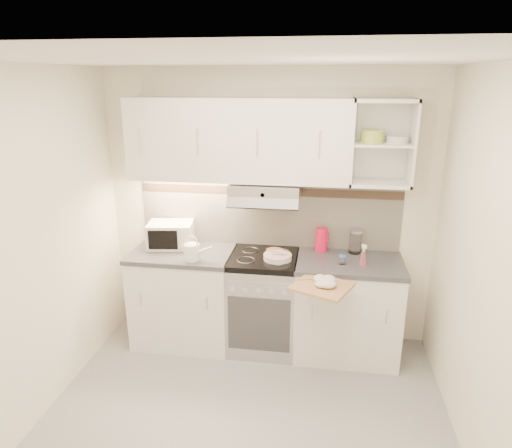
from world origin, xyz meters
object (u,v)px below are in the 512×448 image
(electric_range, at_px, (263,302))
(watering_can, at_px, (193,251))
(pink_pitcher, at_px, (322,240))
(glass_jar, at_px, (355,241))
(microwave, at_px, (171,235))
(cutting_board, at_px, (322,286))
(plate_stack, at_px, (278,257))
(spray_bottle, at_px, (363,256))

(electric_range, height_order, watering_can, watering_can)
(pink_pitcher, bearing_deg, glass_jar, 14.71)
(microwave, relative_size, watering_can, 1.70)
(watering_can, distance_m, cutting_board, 1.16)
(plate_stack, relative_size, spray_bottle, 1.27)
(watering_can, height_order, cutting_board, watering_can)
(plate_stack, relative_size, pink_pitcher, 1.13)
(microwave, xyz_separation_m, cutting_board, (1.41, -0.60, -0.14))
(watering_can, relative_size, glass_jar, 1.22)
(microwave, bearing_deg, glass_jar, -5.57)
(electric_range, relative_size, pink_pitcher, 4.14)
(plate_stack, xyz_separation_m, cutting_board, (0.39, -0.43, -0.05))
(watering_can, bearing_deg, pink_pitcher, 19.94)
(plate_stack, xyz_separation_m, pink_pitcher, (0.37, 0.26, 0.09))
(pink_pitcher, bearing_deg, cutting_board, -73.78)
(plate_stack, xyz_separation_m, glass_jar, (0.67, 0.26, 0.09))
(microwave, distance_m, watering_can, 0.42)
(electric_range, distance_m, microwave, 1.06)
(microwave, bearing_deg, electric_range, -15.86)
(spray_bottle, distance_m, cutting_board, 0.55)
(electric_range, relative_size, plate_stack, 3.66)
(pink_pitcher, xyz_separation_m, cutting_board, (0.02, -0.69, -0.14))
(watering_can, height_order, glass_jar, watering_can)
(glass_jar, bearing_deg, pink_pitcher, -179.97)
(microwave, xyz_separation_m, pink_pitcher, (1.39, 0.08, -0.01))
(microwave, bearing_deg, cutting_board, -31.63)
(microwave, height_order, cutting_board, microwave)
(microwave, height_order, plate_stack, microwave)
(pink_pitcher, relative_size, cutting_board, 0.53)
(electric_range, xyz_separation_m, pink_pitcher, (0.50, 0.20, 0.56))
(plate_stack, distance_m, glass_jar, 0.72)
(watering_can, xyz_separation_m, spray_bottle, (1.45, 0.11, -0.00))
(cutting_board, bearing_deg, spray_bottle, 75.26)
(plate_stack, distance_m, cutting_board, 0.58)
(plate_stack, bearing_deg, pink_pitcher, 34.98)
(electric_range, relative_size, watering_can, 3.44)
(electric_range, xyz_separation_m, glass_jar, (0.80, 0.20, 0.56))
(electric_range, bearing_deg, spray_bottle, -4.48)
(plate_stack, bearing_deg, watering_can, -170.45)
(glass_jar, xyz_separation_m, cutting_board, (-0.28, -0.69, -0.14))
(pink_pitcher, xyz_separation_m, spray_bottle, (0.35, -0.27, -0.03))
(pink_pitcher, bearing_deg, electric_range, -143.57)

